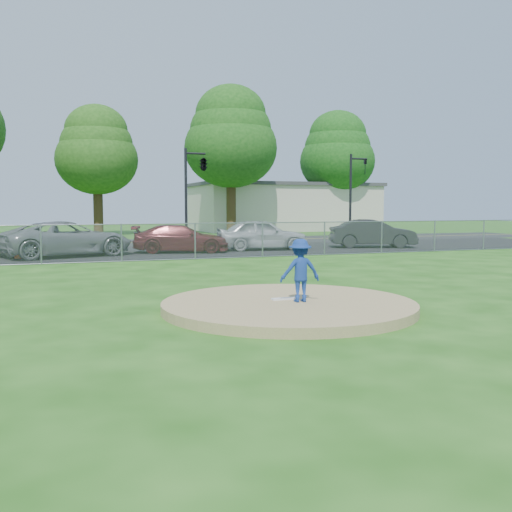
{
  "coord_description": "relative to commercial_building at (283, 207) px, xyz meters",
  "views": [
    {
      "loc": [
        -4.82,
        -11.03,
        2.22
      ],
      "look_at": [
        0.0,
        2.0,
        1.0
      ],
      "focal_mm": 40.0,
      "sensor_mm": 36.0,
      "label": 1
    }
  ],
  "objects": [
    {
      "name": "parked_car_darkred",
      "position": [
        -14.77,
        -22.32,
        -1.49
      ],
      "size": [
        4.86,
        2.87,
        1.32
      ],
      "primitive_type": "imported",
      "rotation": [
        0.0,
        0.0,
        1.33
      ],
      "color": "#5C171C",
      "rests_on": "parking_lot"
    },
    {
      "name": "pitching_rubber",
      "position": [
        -16.0,
        -37.8,
        -1.94
      ],
      "size": [
        0.6,
        0.15,
        0.04
      ],
      "primitive_type": "cube",
      "color": "white",
      "rests_on": "pitchers_mound"
    },
    {
      "name": "street",
      "position": [
        -16.0,
        -14.0,
        -2.16
      ],
      "size": [
        60.0,
        7.0,
        0.01
      ],
      "primitive_type": "cube",
      "color": "#232426",
      "rests_on": "ground"
    },
    {
      "name": "tree_far_right",
      "position": [
        4.0,
        -3.0,
        4.9
      ],
      "size": [
        6.72,
        6.72,
        10.74
      ],
      "color": "#3A2615",
      "rests_on": "ground"
    },
    {
      "name": "parked_car_pearl",
      "position": [
        -10.58,
        -22.16,
        -1.37
      ],
      "size": [
        4.8,
        2.49,
        1.56
      ],
      "primitive_type": "imported",
      "rotation": [
        0.0,
        0.0,
        1.43
      ],
      "color": "silver",
      "rests_on": "parking_lot"
    },
    {
      "name": "tree_right",
      "position": [
        -7.0,
        -6.0,
        5.49
      ],
      "size": [
        7.28,
        7.28,
        11.63
      ],
      "color": "#392714",
      "rests_on": "ground"
    },
    {
      "name": "parked_car_gray",
      "position": [
        -19.91,
        -22.69,
        -1.38
      ],
      "size": [
        6.07,
        4.08,
        1.55
      ],
      "primitive_type": "imported",
      "rotation": [
        0.0,
        0.0,
        1.87
      ],
      "color": "slate",
      "rests_on": "parking_lot"
    },
    {
      "name": "tree_center",
      "position": [
        -17.0,
        -4.0,
        4.31
      ],
      "size": [
        6.16,
        6.16,
        9.84
      ],
      "color": "#3A2715",
      "rests_on": "ground"
    },
    {
      "name": "commercial_building",
      "position": [
        0.0,
        0.0,
        0.0
      ],
      "size": [
        16.4,
        9.4,
        4.3
      ],
      "color": "beige",
      "rests_on": "ground"
    },
    {
      "name": "parked_car_charcoal",
      "position": [
        -4.36,
        -22.57,
        -1.4
      ],
      "size": [
        4.8,
        3.01,
        1.49
      ],
      "primitive_type": "imported",
      "rotation": [
        0.0,
        0.0,
        1.23
      ],
      "color": "black",
      "rests_on": "parking_lot"
    },
    {
      "name": "pitcher",
      "position": [
        -15.8,
        -38.15,
        -1.29
      ],
      "size": [
        0.9,
        0.58,
        1.33
      ],
      "primitive_type": "imported",
      "rotation": [
        0.0,
        0.0,
        3.04
      ],
      "color": "navy",
      "rests_on": "pitchers_mound"
    },
    {
      "name": "traffic_signal_center",
      "position": [
        -12.03,
        -16.0,
        2.45
      ],
      "size": [
        1.42,
        2.48,
        5.6
      ],
      "color": "black",
      "rests_on": "ground"
    },
    {
      "name": "traffic_signal_right",
      "position": [
        -1.76,
        -16.0,
        1.2
      ],
      "size": [
        1.28,
        0.2,
        5.6
      ],
      "color": "black",
      "rests_on": "ground"
    },
    {
      "name": "chain_link_fence",
      "position": [
        -16.0,
        -26.0,
        -1.41
      ],
      "size": [
        40.0,
        0.06,
        1.5
      ],
      "primitive_type": "cube",
      "color": "gray",
      "rests_on": "ground"
    },
    {
      "name": "traffic_cone",
      "position": [
        -21.91,
        -22.99,
        -1.78
      ],
      "size": [
        0.38,
        0.38,
        0.73
      ],
      "primitive_type": "cone",
      "color": "#F23E0C",
      "rests_on": "parking_lot"
    },
    {
      "name": "ground",
      "position": [
        -16.0,
        -28.0,
        -2.16
      ],
      "size": [
        120.0,
        120.0,
        0.0
      ],
      "primitive_type": "plane",
      "color": "#1B4F11",
      "rests_on": "ground"
    },
    {
      "name": "pitchers_mound",
      "position": [
        -16.0,
        -38.0,
        -2.06
      ],
      "size": [
        5.4,
        5.4,
        0.2
      ],
      "primitive_type": "cylinder",
      "color": "#9D8556",
      "rests_on": "ground"
    },
    {
      "name": "parking_lot",
      "position": [
        -16.0,
        -21.5,
        -2.15
      ],
      "size": [
        50.0,
        8.0,
        0.01
      ],
      "primitive_type": "cube",
      "color": "black",
      "rests_on": "ground"
    }
  ]
}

